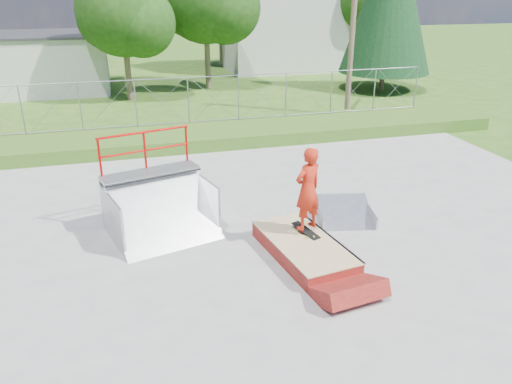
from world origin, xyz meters
TOP-DOWN VIEW (x-y plane):
  - ground at (0.00, 0.00)m, footprint 120.00×120.00m
  - concrete_pad at (0.00, 0.00)m, footprint 20.00×16.00m
  - grass_berm at (0.00, 9.50)m, footprint 24.00×3.00m
  - grind_box at (0.97, 0.23)m, footprint 1.69×2.87m
  - quarter_pipe at (-1.88, 2.09)m, footprint 2.77×2.52m
  - flat_bank_ramp at (2.62, 1.69)m, footprint 1.64×1.71m
  - skateboard at (1.15, 0.58)m, footprint 0.48×0.82m
  - skater at (1.15, 0.58)m, footprint 0.81×0.68m
  - chain_link_fence at (0.00, 10.50)m, footprint 20.00×0.06m
  - utility_building_flat at (-8.00, 22.00)m, footprint 10.00×6.00m
  - gable_house at (9.00, 26.00)m, footprint 8.40×6.08m
  - utility_pole at (7.50, 12.00)m, footprint 0.24×0.24m
  - tree_left_near at (-1.75, 17.83)m, footprint 4.76×4.48m
  - tree_right_far at (14.27, 23.82)m, footprint 5.10×4.80m
  - tree_back_mid at (5.21, 27.86)m, footprint 4.08×3.84m

SIDE VIEW (x-z plane):
  - ground at x=0.00m, z-range 0.00..0.00m
  - concrete_pad at x=0.00m, z-range 0.00..0.04m
  - grind_box at x=0.97m, z-range 0.00..0.40m
  - flat_bank_ramp at x=2.62m, z-range 0.00..0.42m
  - grass_berm at x=0.00m, z-range 0.00..0.50m
  - skateboard at x=1.15m, z-range 0.38..0.51m
  - quarter_pipe at x=-1.88m, z-range 0.00..2.34m
  - skater at x=1.15m, z-range 0.45..2.33m
  - chain_link_fence at x=0.00m, z-range 0.50..2.30m
  - utility_building_flat at x=-8.00m, z-range 0.00..3.00m
  - tree_back_mid at x=5.21m, z-range 0.78..6.48m
  - gable_house at x=9.00m, z-range -0.63..8.31m
  - utility_pole at x=7.50m, z-range 0.00..8.00m
  - tree_left_near at x=-1.75m, z-range 0.91..7.56m
  - tree_right_far at x=14.27m, z-range 0.98..8.10m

